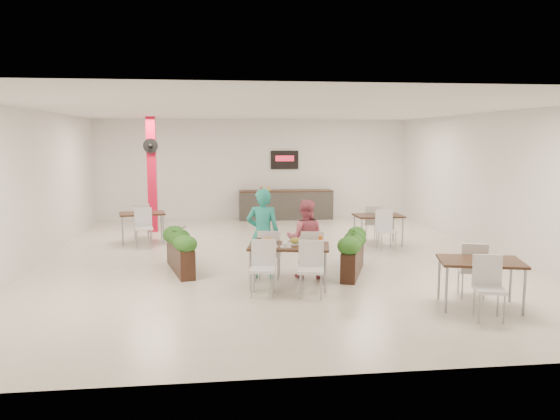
# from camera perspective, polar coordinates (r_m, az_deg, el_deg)

# --- Properties ---
(ground) EXTENTS (12.00, 12.00, 0.00)m
(ground) POSITION_cam_1_polar(r_m,az_deg,el_deg) (12.02, -0.55, -5.03)
(ground) COLOR beige
(ground) RESTS_ON ground
(room_shell) EXTENTS (10.10, 12.10, 3.22)m
(room_shell) POSITION_cam_1_polar(r_m,az_deg,el_deg) (11.75, -0.56, 4.56)
(room_shell) COLOR white
(room_shell) RESTS_ON ground
(red_column) EXTENTS (0.40, 0.41, 3.20)m
(red_column) POSITION_cam_1_polar(r_m,az_deg,el_deg) (15.57, -13.22, 3.77)
(red_column) COLOR red
(red_column) RESTS_ON ground
(service_counter) EXTENTS (3.00, 0.64, 2.20)m
(service_counter) POSITION_cam_1_polar(r_m,az_deg,el_deg) (17.60, 0.61, 0.63)
(service_counter) COLOR #312F2C
(service_counter) RESTS_ON ground
(main_table) EXTENTS (1.53, 1.83, 0.92)m
(main_table) POSITION_cam_1_polar(r_m,az_deg,el_deg) (9.61, 0.88, -4.37)
(main_table) COLOR black
(main_table) RESTS_ON ground
(diner_man) EXTENTS (0.69, 0.52, 1.70)m
(diner_man) POSITION_cam_1_polar(r_m,az_deg,el_deg) (10.16, -1.80, -2.49)
(diner_man) COLOR teal
(diner_man) RESTS_ON ground
(diner_woman) EXTENTS (0.81, 0.69, 1.48)m
(diner_woman) POSITION_cam_1_polar(r_m,az_deg,el_deg) (10.29, 2.65, -3.00)
(diner_woman) COLOR #D25D73
(diner_woman) RESTS_ON ground
(planter_left) EXTENTS (0.71, 1.74, 0.92)m
(planter_left) POSITION_cam_1_polar(r_m,az_deg,el_deg) (10.93, -10.41, -3.79)
(planter_left) COLOR black
(planter_left) RESTS_ON ground
(planter_right) EXTENTS (0.88, 1.65, 0.90)m
(planter_right) POSITION_cam_1_polar(r_m,az_deg,el_deg) (10.64, 7.62, -4.12)
(planter_right) COLOR black
(planter_right) RESTS_ON ground
(side_table_a) EXTENTS (1.21, 1.67, 0.92)m
(side_table_a) POSITION_cam_1_polar(r_m,az_deg,el_deg) (14.14, -14.20, -0.79)
(side_table_a) COLOR black
(side_table_a) RESTS_ON ground
(side_table_b) EXTENTS (1.15, 1.63, 0.92)m
(side_table_b) POSITION_cam_1_polar(r_m,az_deg,el_deg) (13.56, 10.23, -1.02)
(side_table_b) COLOR black
(side_table_b) RESTS_ON ground
(side_table_c) EXTENTS (1.40, 1.67, 0.92)m
(side_table_c) POSITION_cam_1_polar(r_m,az_deg,el_deg) (9.03, 20.21, -5.69)
(side_table_c) COLOR black
(side_table_c) RESTS_ON ground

